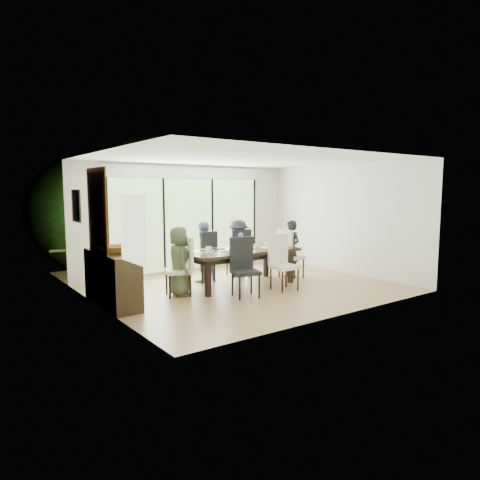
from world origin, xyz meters
TOP-DOWN VIEW (x-y plane):
  - floor at (0.00, 0.00)m, footprint 6.00×5.00m
  - ceiling at (0.00, 0.00)m, footprint 6.00×5.00m
  - wall_back at (0.00, 2.51)m, footprint 6.00×0.02m
  - wall_front at (0.00, -2.51)m, footprint 6.00×0.02m
  - wall_left at (-3.01, 0.00)m, footprint 0.02×5.00m
  - wall_right at (3.01, 0.00)m, footprint 0.02×5.00m
  - glass_doors at (0.00, 2.47)m, footprint 4.20×0.02m
  - blinds_header at (0.00, 2.46)m, footprint 4.40×0.06m
  - mullion_a at (-2.10, 2.46)m, footprint 0.05×0.04m
  - mullion_b at (-0.70, 2.46)m, footprint 0.05×0.04m
  - mullion_c at (0.70, 2.46)m, footprint 0.05×0.04m
  - mullion_d at (2.10, 2.46)m, footprint 0.05×0.04m
  - side_window at (-2.97, -1.20)m, footprint 0.02×0.90m
  - deck at (0.00, 3.40)m, footprint 6.00×1.80m
  - rail_top at (0.00, 4.20)m, footprint 6.00×0.08m
  - foliage_left at (-1.80, 5.20)m, footprint 3.20×3.20m
  - foliage_mid at (0.40, 5.80)m, footprint 4.00×4.00m
  - foliage_right at (2.20, 5.00)m, footprint 2.80×2.80m
  - foliage_far at (-0.60, 6.50)m, footprint 3.60×3.60m
  - table_top at (0.02, 0.28)m, footprint 2.53×1.16m
  - table_apron at (0.02, 0.28)m, footprint 2.32×0.95m
  - table_leg_fl at (-1.06, -0.15)m, footprint 0.09×0.09m
  - table_leg_fr at (1.10, -0.15)m, footprint 0.09×0.09m
  - table_leg_bl at (-1.06, 0.71)m, footprint 0.09×0.09m
  - table_leg_br at (1.10, 0.71)m, footprint 0.09×0.09m
  - chair_left_end at (-1.48, 0.28)m, footprint 0.61×0.61m
  - chair_right_end at (1.52, 0.28)m, footprint 0.51×0.51m
  - chair_far_left at (-0.43, 1.13)m, footprint 0.59×0.59m
  - chair_far_right at (0.57, 1.13)m, footprint 0.58×0.58m
  - chair_near_left at (-0.48, -0.59)m, footprint 0.59×0.59m
  - chair_near_right at (0.52, -0.59)m, footprint 0.52×0.52m
  - person_left_end at (-1.46, 0.28)m, footprint 0.52×0.70m
  - person_right_end at (1.50, 0.28)m, footprint 0.44×0.66m
  - person_far_left at (-0.43, 1.11)m, footprint 0.65×0.43m
  - person_far_right at (0.57, 1.11)m, footprint 0.70×0.51m
  - placemat_left at (-0.93, 0.28)m, footprint 0.46×0.34m
  - placemat_right at (0.97, 0.28)m, footprint 0.46×0.34m
  - placemat_far_l at (-0.43, 0.68)m, footprint 0.46×0.34m
  - placemat_far_r at (0.57, 0.68)m, footprint 0.46×0.34m
  - placemat_paper at (-0.53, -0.02)m, footprint 0.46×0.34m
  - tablet_far_l at (-0.33, 0.63)m, footprint 0.27×0.19m
  - tablet_far_r at (0.52, 0.63)m, footprint 0.25×0.18m
  - papers at (0.72, 0.23)m, footprint 0.32×0.23m
  - platter_base at (-0.53, -0.02)m, footprint 0.27×0.27m
  - platter_snacks at (-0.53, -0.02)m, footprint 0.21×0.21m
  - vase at (0.07, 0.33)m, footprint 0.08×0.08m
  - hyacinth_stems at (0.07, 0.33)m, footprint 0.04×0.04m
  - hyacinth_blooms at (0.07, 0.33)m, footprint 0.12×0.12m
  - laptop at (-0.83, 0.18)m, footprint 0.36×0.24m
  - cup_a at (-0.68, 0.43)m, footprint 0.18×0.18m
  - cup_b at (0.17, 0.18)m, footprint 0.12×0.12m
  - cup_c at (0.82, 0.38)m, footprint 0.18×0.18m
  - book at (0.27, 0.33)m, footprint 0.23×0.28m
  - sideboard at (-2.76, 0.36)m, footprint 0.48×1.71m
  - bowl at (-2.76, 0.26)m, footprint 0.51×0.51m
  - candlestick_base at (-2.76, 0.71)m, footprint 0.11×0.11m
  - candlestick_shaft at (-2.76, 0.71)m, footprint 0.03×0.03m
  - candlestick_pan at (-2.76, 0.71)m, footprint 0.11×0.11m
  - candle at (-2.76, 0.71)m, footprint 0.04×0.04m
  - tapestry at (-2.97, 0.40)m, footprint 0.02×1.00m
  - art_frame at (-2.97, 1.70)m, footprint 0.03×0.55m
  - art_canvas at (-2.95, 1.70)m, footprint 0.01×0.45m

SIDE VIEW (x-z plane):
  - deck at x=0.00m, z-range -0.10..0.00m
  - floor at x=0.00m, z-range -0.01..0.00m
  - table_leg_fl at x=-1.06m, z-range 0.00..0.73m
  - table_leg_fr at x=1.10m, z-range 0.00..0.73m
  - table_leg_bl at x=-1.06m, z-range 0.00..0.73m
  - table_leg_br at x=1.10m, z-range 0.00..0.73m
  - sideboard at x=-2.76m, z-range 0.00..0.96m
  - rail_top at x=0.00m, z-range 0.52..0.58m
  - chair_left_end at x=-1.48m, z-range 0.00..1.16m
  - chair_right_end at x=1.52m, z-range 0.00..1.16m
  - chair_far_left at x=-0.43m, z-range 0.00..1.16m
  - chair_far_right at x=0.57m, z-range 0.00..1.16m
  - chair_near_left at x=-0.48m, z-range 0.00..1.16m
  - chair_near_right at x=0.52m, z-range 0.00..1.16m
  - table_apron at x=0.02m, z-range 0.61..0.72m
  - person_left_end at x=-1.46m, z-range 0.00..1.36m
  - person_right_end at x=1.50m, z-range 0.00..1.36m
  - person_far_left at x=-0.43m, z-range 0.00..1.36m
  - person_far_right at x=0.57m, z-range 0.00..1.36m
  - table_top at x=0.02m, z-range 0.73..0.79m
  - papers at x=0.72m, z-range 0.79..0.79m
  - placemat_left at x=-0.93m, z-range 0.79..0.80m
  - placemat_right at x=0.97m, z-range 0.79..0.80m
  - placemat_far_l at x=-0.43m, z-range 0.79..0.80m
  - placemat_far_r at x=0.57m, z-range 0.79..0.80m
  - placemat_paper at x=-0.53m, z-range 0.79..0.80m
  - book at x=0.27m, z-range 0.79..0.81m
  - tablet_far_r at x=0.52m, z-range 0.80..0.81m
  - tablet_far_l at x=-0.33m, z-range 0.80..0.81m
  - laptop at x=-0.83m, z-range 0.79..0.82m
  - platter_base at x=-0.53m, z-range 0.80..0.82m
  - platter_snacks at x=-0.53m, z-range 0.82..0.84m
  - cup_b at x=0.17m, z-range 0.79..0.89m
  - cup_a at x=-0.68m, z-range 0.79..0.89m
  - cup_c at x=0.82m, z-range 0.79..0.89m
  - vase at x=0.07m, z-range 0.79..0.92m
  - hyacinth_stems at x=0.07m, z-range 0.90..1.06m
  - candlestick_base at x=-2.76m, z-range 0.96..1.00m
  - bowl at x=-2.76m, z-range 0.96..1.08m
  - hyacinth_blooms at x=0.07m, z-range 1.03..1.14m
  - glass_doors at x=0.00m, z-range 0.05..2.35m
  - mullion_a at x=-2.10m, z-range 0.05..2.35m
  - mullion_b at x=-0.70m, z-range 0.05..2.35m
  - mullion_c at x=0.70m, z-range 0.05..2.35m
  - mullion_d at x=2.10m, z-range 0.05..2.35m
  - foliage_right at x=2.20m, z-range -0.14..2.66m
  - wall_back at x=0.00m, z-range 0.00..2.70m
  - wall_front at x=0.00m, z-range 0.00..2.70m
  - wall_left at x=-3.01m, z-range 0.00..2.70m
  - wall_right at x=3.01m, z-range 0.00..2.70m
  - foliage_left at x=-1.80m, z-range -0.16..3.04m
  - side_window at x=-2.97m, z-range 1.00..2.00m
  - foliage_far at x=-0.60m, z-range -0.18..3.42m
  - candlestick_shaft at x=-2.76m, z-range 0.99..2.32m
  - tapestry at x=-2.97m, z-range 0.95..2.45m
  - art_frame at x=-2.97m, z-range 1.42..2.08m
  - art_canvas at x=-2.95m, z-range 1.48..2.02m
  - foliage_mid at x=0.40m, z-range -0.20..3.80m
  - candlestick_pan at x=-2.76m, z-range 2.30..2.33m
  - candle at x=-2.76m, z-range 2.32..2.43m
  - blinds_header at x=0.00m, z-range 2.36..2.64m
  - ceiling at x=0.00m, z-range 2.70..2.71m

